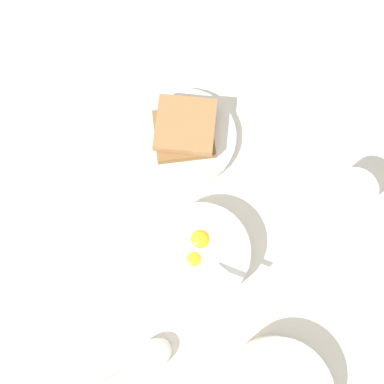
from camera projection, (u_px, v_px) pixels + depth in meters
name	position (u px, v px, depth m)	size (l,w,h in m)	color
ground_plane	(227.00, 264.00, 0.70)	(3.00, 3.00, 0.00)	silver
egg_bowl	(201.00, 253.00, 0.68)	(0.15, 0.15, 0.07)	white
toast_plate	(184.00, 137.00, 0.74)	(0.17, 0.17, 0.02)	white
toast_sandwich	(185.00, 129.00, 0.72)	(0.13, 0.13, 0.03)	brown
soup_spoon	(147.00, 359.00, 0.65)	(0.05, 0.14, 0.03)	white
drinking_cup	(347.00, 195.00, 0.68)	(0.06, 0.06, 0.09)	silver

